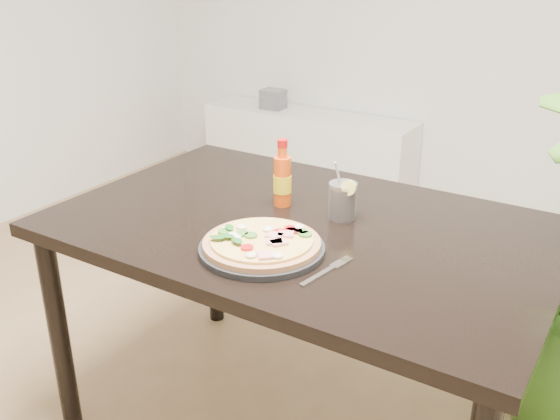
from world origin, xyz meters
The scene contains 9 objects.
floor centered at (0.00, 0.00, 0.00)m, with size 4.50×4.50×0.00m, color #9E7A51.
dining_table centered at (0.30, 0.10, 0.67)m, with size 1.40×0.90×0.75m.
plate centered at (0.31, -0.12, 0.76)m, with size 0.32×0.32×0.02m, color black.
pizza centered at (0.31, -0.12, 0.78)m, with size 0.30×0.30×0.03m.
hot_sauce_bottle centered at (0.19, 0.18, 0.83)m, with size 0.07×0.07×0.20m.
cola_cup centered at (0.38, 0.19, 0.80)m, with size 0.09×0.08×0.17m.
fork centered at (0.50, -0.12, 0.75)m, with size 0.05×0.19×0.00m.
media_console centered at (-0.80, 2.07, 0.25)m, with size 1.40×0.34×0.50m, color white.
cd_stack centered at (-1.05, 2.05, 0.56)m, with size 0.14×0.12×0.13m.
Camera 1 is at (1.11, -1.31, 1.47)m, focal length 40.00 mm.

